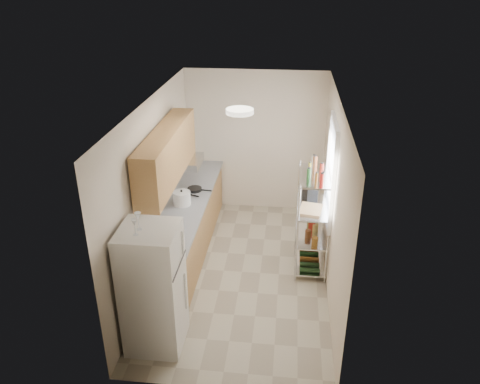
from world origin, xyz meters
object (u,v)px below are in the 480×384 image
Objects in this scene: espresso_machine at (310,188)px; cutting_board at (311,209)px; refrigerator at (153,288)px; rice_cooker at (182,198)px; frying_pan_large at (183,193)px.

cutting_board is at bearing -107.85° from espresso_machine.
refrigerator is 2.87m from espresso_machine.
refrigerator is 2.54m from cutting_board.
refrigerator reaches higher than cutting_board.
refrigerator is 6.00× the size of rice_cooker.
frying_pan_large is at bearing 164.74° from cutting_board.
rice_cooker reaches higher than cutting_board.
frying_pan_large is at bearing 158.70° from espresso_machine.
rice_cooker is at bearing 92.53° from refrigerator.
refrigerator is at bearing -65.22° from frying_pan_large.
rice_cooker is 1.93m from cutting_board.
cutting_board is at bearing 43.37° from refrigerator.
frying_pan_large is at bearing 100.60° from rice_cooker.
frying_pan_large is (-0.15, 2.28, 0.13)m from refrigerator.
rice_cooker is 0.37m from frying_pan_large.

